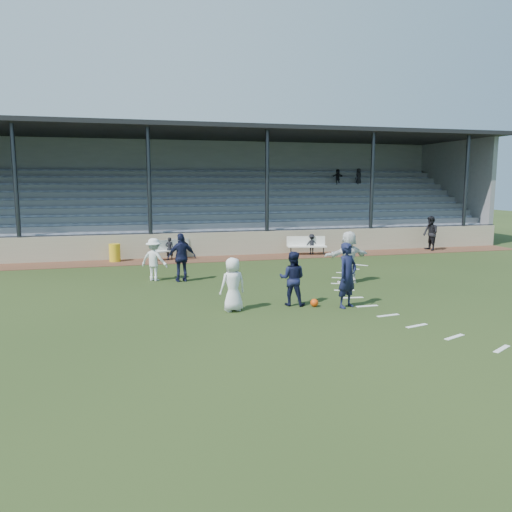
{
  "coord_description": "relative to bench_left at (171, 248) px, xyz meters",
  "views": [
    {
      "loc": [
        -4.2,
        -13.47,
        3.75
      ],
      "look_at": [
        0.0,
        2.5,
        1.3
      ],
      "focal_mm": 35.0,
      "sensor_mm": 36.0,
      "label": 1
    }
  ],
  "objects": [
    {
      "name": "player_white_wing",
      "position": [
        -1.09,
        -5.21,
        0.23
      ],
      "size": [
        1.22,
        1.06,
        1.64
      ],
      "primitive_type": "imported",
      "rotation": [
        0.0,
        0.0,
        2.6
      ],
      "color": "white",
      "rests_on": "ground"
    },
    {
      "name": "player_navy_wing",
      "position": [
        -0.09,
        -5.66,
        0.34
      ],
      "size": [
        1.12,
        0.56,
        1.85
      ],
      "primitive_type": "imported",
      "rotation": [
        0.0,
        0.0,
        3.24
      ],
      "color": "#131735",
      "rests_on": "ground"
    },
    {
      "name": "sub_right",
      "position": [
        7.26,
        -0.22,
        -0.04
      ],
      "size": [
        0.73,
        0.49,
        1.06
      ],
      "primitive_type": "imported",
      "rotation": [
        0.0,
        0.0,
        3.0
      ],
      "color": "black",
      "rests_on": "cinder_track"
    },
    {
      "name": "cinder_track",
      "position": [
        2.09,
        -0.46,
        -0.57
      ],
      "size": [
        34.0,
        2.0,
        0.02
      ],
      "primitive_type": "cube",
      "color": "#553122",
      "rests_on": "ground"
    },
    {
      "name": "official",
      "position": [
        14.13,
        -0.47,
        0.37
      ],
      "size": [
        0.73,
        0.93,
        1.88
      ],
      "primitive_type": "imported",
      "rotation": [
        0.0,
        0.0,
        4.69
      ],
      "color": "black",
      "rests_on": "cinder_track"
    },
    {
      "name": "sub_left_near",
      "position": [
        -0.08,
        -0.23,
        -0.02
      ],
      "size": [
        0.43,
        0.31,
        1.1
      ],
      "primitive_type": "imported",
      "rotation": [
        0.0,
        0.0,
        3.01
      ],
      "color": "black",
      "rests_on": "cinder_track"
    },
    {
      "name": "player_navy_mid",
      "position": [
        2.77,
        -10.24,
        0.25
      ],
      "size": [
        1.0,
        0.92,
        1.67
      ],
      "primitive_type": "imported",
      "rotation": [
        0.0,
        0.0,
        2.71
      ],
      "color": "#131735",
      "rests_on": "ground"
    },
    {
      "name": "football",
      "position": [
        3.37,
        -10.6,
        -0.46
      ],
      "size": [
        0.24,
        0.24,
        0.24
      ],
      "primitive_type": "sphere",
      "color": "#E0470D",
      "rests_on": "ground"
    },
    {
      "name": "ground",
      "position": [
        2.09,
        -10.96,
        -0.58
      ],
      "size": [
        90.0,
        90.0,
        0.0
      ],
      "primitive_type": "plane",
      "color": "#263616",
      "rests_on": "ground"
    },
    {
      "name": "trash_bin",
      "position": [
        -2.64,
        -0.1,
        -0.14
      ],
      "size": [
        0.52,
        0.52,
        0.84
      ],
      "primitive_type": "cylinder",
      "color": "yellow",
      "rests_on": "cinder_track"
    },
    {
      "name": "player_white_back",
      "position": [
        5.91,
        -7.51,
        0.4
      ],
      "size": [
        1.87,
        0.75,
        1.96
      ],
      "primitive_type": "imported",
      "rotation": [
        0.0,
        0.0,
        3.24
      ],
      "color": "white",
      "rests_on": "ground"
    },
    {
      "name": "grandstand",
      "position": [
        2.1,
        5.3,
        1.62
      ],
      "size": [
        34.6,
        9.0,
        6.61
      ],
      "color": "gray",
      "rests_on": "ground"
    },
    {
      "name": "player_navy_lead",
      "position": [
        4.29,
        -10.91,
        0.4
      ],
      "size": [
        0.85,
        0.75,
        1.97
      ],
      "primitive_type": "imported",
      "rotation": [
        0.0,
        0.0,
        0.47
      ],
      "color": "#131735",
      "rests_on": "ground"
    },
    {
      "name": "sub_left_far",
      "position": [
        0.59,
        -0.38,
        -0.01
      ],
      "size": [
        0.69,
        0.43,
        1.1
      ],
      "primitive_type": "imported",
      "rotation": [
        0.0,
        0.0,
        3.42
      ],
      "color": "black",
      "rests_on": "cinder_track"
    },
    {
      "name": "penalty_arc",
      "position": [
        6.21,
        -10.96,
        -0.58
      ],
      "size": [
        3.89,
        14.63,
        0.01
      ],
      "color": "white",
      "rests_on": "ground"
    },
    {
      "name": "bench_right",
      "position": [
        6.95,
        -0.28,
        0.0
      ],
      "size": [
        2.04,
        0.87,
        0.95
      ],
      "rotation": [
        0.0,
        0.0,
        -0.22
      ],
      "color": "white",
      "rests_on": "cinder_track"
    },
    {
      "name": "retaining_wall",
      "position": [
        2.09,
        0.59,
        0.02
      ],
      "size": [
        34.0,
        0.18,
        1.2
      ],
      "primitive_type": "cube",
      "color": "tan",
      "rests_on": "ground"
    },
    {
      "name": "bench_left",
      "position": [
        0.0,
        0.0,
        0.0
      ],
      "size": [
        2.01,
        1.18,
        0.95
      ],
      "rotation": [
        0.0,
        0.0,
        0.38
      ],
      "color": "white",
      "rests_on": "cinder_track"
    },
    {
      "name": "player_white_lead",
      "position": [
        0.87,
        -10.46,
        0.21
      ],
      "size": [
        0.87,
        0.67,
        1.59
      ],
      "primitive_type": "imported",
      "rotation": [
        0.0,
        0.0,
        3.37
      ],
      "color": "white",
      "rests_on": "ground"
    }
  ]
}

